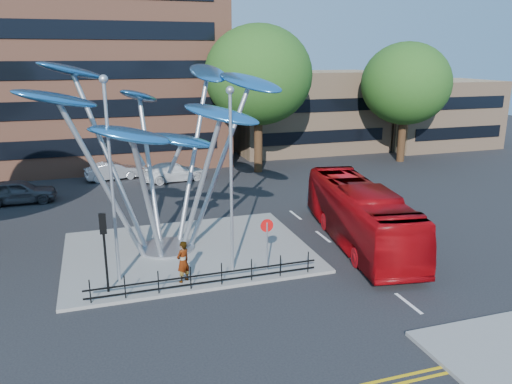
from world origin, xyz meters
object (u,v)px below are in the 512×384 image
object	(u,v)px
parked_car_left	(18,191)
parked_car_right	(174,172)
street_lamp_left	(110,164)
tree_right	(258,75)
no_entry_sign_island	(267,236)
parked_car_mid	(113,171)
street_lamp_right	(231,165)
pedestrian	(183,262)
red_bus	(360,214)
leaf_sculpture	(158,116)
traffic_light_island	(104,236)
tree_far	(406,84)

from	to	relation	value
parked_car_left	parked_car_right	world-z (taller)	parked_car_left
street_lamp_left	parked_car_right	distance (m)	18.86
street_lamp_left	tree_right	bearing A→B (deg)	55.95
no_entry_sign_island	parked_car_mid	xyz separation A→B (m)	(-5.91, 20.45, -1.11)
street_lamp_right	pedestrian	bearing A→B (deg)	-167.92
tree_right	street_lamp_right	xyz separation A→B (m)	(-7.50, -19.00, -2.94)
street_lamp_left	red_bus	size ratio (longest dim) A/B	0.77
leaf_sculpture	no_entry_sign_island	world-z (taller)	leaf_sculpture
street_lamp_right	tree_right	bearing A→B (deg)	68.46
street_lamp_right	no_entry_sign_island	world-z (taller)	street_lamp_right
traffic_light_island	parked_car_left	size ratio (longest dim) A/B	0.71
leaf_sculpture	traffic_light_island	world-z (taller)	leaf_sculpture
traffic_light_island	parked_car_left	xyz separation A→B (m)	(-5.24, 15.65, -1.80)
parked_car_mid	parked_car_left	bearing A→B (deg)	117.73
street_lamp_left	no_entry_sign_island	distance (m)	7.47
parked_car_left	pedestrian	bearing A→B (deg)	-152.74
street_lamp_right	traffic_light_island	size ratio (longest dim) A/B	2.42
parked_car_mid	leaf_sculpture	bearing A→B (deg)	176.88
pedestrian	street_lamp_left	bearing A→B (deg)	-55.02
no_entry_sign_island	pedestrian	world-z (taller)	no_entry_sign_island
traffic_light_island	parked_car_mid	xyz separation A→B (m)	(1.09, 20.47, -1.91)
tree_right	street_lamp_left	bearing A→B (deg)	-124.05
red_bus	parked_car_left	distance (m)	22.66
leaf_sculpture	traffic_light_island	xyz separation A→B (m)	(-2.93, -4.18, -4.26)
street_lamp_left	street_lamp_right	world-z (taller)	street_lamp_left
street_lamp_left	parked_car_left	size ratio (longest dim) A/B	1.83
leaf_sculpture	parked_car_left	distance (m)	15.33
traffic_light_island	parked_car_right	xyz separation A→B (m)	(5.67, 18.54, -1.89)
street_lamp_left	parked_car_mid	xyz separation A→B (m)	(0.59, 19.47, -4.65)
no_entry_sign_island	parked_car_left	distance (m)	19.88
no_entry_sign_island	parked_car_mid	bearing A→B (deg)	106.11
street_lamp_left	red_bus	world-z (taller)	street_lamp_left
tree_right	traffic_light_island	world-z (taller)	tree_right
traffic_light_island	parked_car_mid	world-z (taller)	traffic_light_island
street_lamp_left	parked_car_mid	world-z (taller)	street_lamp_left
street_lamp_right	parked_car_left	xyz separation A→B (m)	(-10.74, 15.15, -4.28)
street_lamp_right	parked_car_mid	world-z (taller)	street_lamp_right
tree_far	parked_car_left	xyz separation A→B (m)	(-32.24, -3.85, -6.29)
street_lamp_left	parked_car_right	world-z (taller)	street_lamp_left
tree_right	leaf_sculpture	distance (m)	18.37
tree_far	parked_car_mid	bearing A→B (deg)	177.86
no_entry_sign_island	parked_car_mid	distance (m)	21.32
tree_far	red_bus	distance (m)	23.08
traffic_light_island	no_entry_sign_island	xyz separation A→B (m)	(7.00, 0.02, -0.80)
leaf_sculpture	parked_car_right	bearing A→B (deg)	79.21
tree_far	leaf_sculpture	world-z (taller)	tree_far
tree_far	parked_car_mid	xyz separation A→B (m)	(-25.91, 0.97, -6.40)
street_lamp_right	street_lamp_left	bearing A→B (deg)	174.29
parked_car_left	red_bus	bearing A→B (deg)	-127.77
tree_right	street_lamp_right	bearing A→B (deg)	-111.54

